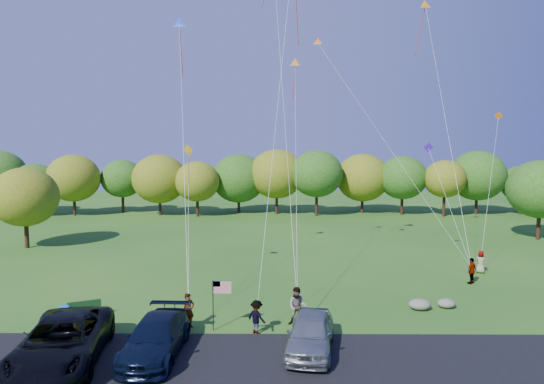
{
  "coord_description": "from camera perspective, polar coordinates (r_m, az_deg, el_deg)",
  "views": [
    {
      "loc": [
        -0.57,
        -22.89,
        8.9
      ],
      "look_at": [
        -0.8,
        6.0,
        6.04
      ],
      "focal_mm": 32.0,
      "sensor_mm": 36.0,
      "label": 1
    }
  ],
  "objects": [
    {
      "name": "minivan_navy",
      "position": [
        21.71,
        -13.53,
        -16.31
      ],
      "size": [
        2.34,
        5.42,
        1.55
      ],
      "primitive_type": "imported",
      "rotation": [
        0.0,
        0.0,
        -0.03
      ],
      "color": "black",
      "rests_on": "asphalt_lane"
    },
    {
      "name": "boulder_far",
      "position": [
        28.72,
        19.83,
        -12.22
      ],
      "size": [
        0.96,
        0.8,
        0.5
      ],
      "primitive_type": "ellipsoid",
      "color": "gray",
      "rests_on": "ground"
    },
    {
      "name": "asphalt_lane",
      "position": [
        20.88,
        2.09,
        -19.5
      ],
      "size": [
        44.0,
        6.0,
        0.06
      ],
      "primitive_type": "cube",
      "color": "black",
      "rests_on": "ground"
    },
    {
      "name": "treeline",
      "position": [
        58.77,
        -2.08,
        1.44
      ],
      "size": [
        74.88,
        26.54,
        7.91
      ],
      "color": "#331D12",
      "rests_on": "ground"
    },
    {
      "name": "trash_barrel",
      "position": [
        27.14,
        -23.26,
        -13.08
      ],
      "size": [
        0.53,
        0.53,
        0.79
      ],
      "primitive_type": "cylinder",
      "color": "blue",
      "rests_on": "ground"
    },
    {
      "name": "flyer_a",
      "position": [
        24.51,
        -9.79,
        -13.59
      ],
      "size": [
        0.73,
        0.73,
        1.71
      ],
      "primitive_type": "imported",
      "rotation": [
        0.0,
        0.0,
        0.77
      ],
      "color": "#4C4C59",
      "rests_on": "ground"
    },
    {
      "name": "minivan_dark",
      "position": [
        22.09,
        -23.47,
        -15.8
      ],
      "size": [
        4.02,
        7.1,
        1.87
      ],
      "primitive_type": "imported",
      "rotation": [
        0.0,
        0.0,
        0.14
      ],
      "color": "black",
      "rests_on": "asphalt_lane"
    },
    {
      "name": "flyer_c",
      "position": [
        23.55,
        -1.82,
        -14.48
      ],
      "size": [
        1.18,
        1.1,
        1.6
      ],
      "primitive_type": "imported",
      "rotation": [
        0.0,
        0.0,
        2.48
      ],
      "color": "#4C4C59",
      "rests_on": "ground"
    },
    {
      "name": "flag_assembly",
      "position": [
        23.7,
        -6.31,
        -11.74
      ],
      "size": [
        0.91,
        0.59,
        2.45
      ],
      "color": "black",
      "rests_on": "ground"
    },
    {
      "name": "flyer_b",
      "position": [
        24.51,
        3.01,
        -13.28
      ],
      "size": [
        1.06,
        0.9,
        1.9
      ],
      "primitive_type": "imported",
      "rotation": [
        0.0,
        0.0,
        -0.21
      ],
      "color": "#4C4C59",
      "rests_on": "ground"
    },
    {
      "name": "ground",
      "position": [
        24.57,
        1.82,
        -15.59
      ],
      "size": [
        140.0,
        140.0,
        0.0
      ],
      "primitive_type": "plane",
      "color": "#215819",
      "rests_on": "ground"
    },
    {
      "name": "flyer_d",
      "position": [
        33.84,
        22.44,
        -8.57
      ],
      "size": [
        1.01,
        0.96,
        1.68
      ],
      "primitive_type": "imported",
      "rotation": [
        0.0,
        0.0,
        3.86
      ],
      "color": "#4C4C59",
      "rests_on": "ground"
    },
    {
      "name": "minivan_silver",
      "position": [
        21.62,
        4.54,
        -16.2
      ],
      "size": [
        2.61,
        4.95,
        1.61
      ],
      "primitive_type": "imported",
      "rotation": [
        0.0,
        0.0,
        -0.16
      ],
      "color": "gray",
      "rests_on": "asphalt_lane"
    },
    {
      "name": "boulder_near",
      "position": [
        27.94,
        16.98,
        -12.54
      ],
      "size": [
        1.18,
        0.93,
        0.59
      ],
      "primitive_type": "ellipsoid",
      "color": "gray",
      "rests_on": "ground"
    },
    {
      "name": "park_bench",
      "position": [
        27.39,
        -21.14,
        -12.64
      ],
      "size": [
        1.59,
        0.91,
        0.9
      ],
      "rotation": [
        0.0,
        0.0,
        0.43
      ],
      "color": "#153919",
      "rests_on": "ground"
    },
    {
      "name": "kites_aloft",
      "position": [
        37.01,
        3.4,
        21.57
      ],
      "size": [
        23.83,
        9.38,
        16.95
      ],
      "color": "#C7165F",
      "rests_on": "ground"
    },
    {
      "name": "flyer_e",
      "position": [
        36.81,
        23.35,
        -7.57
      ],
      "size": [
        0.9,
        0.79,
        1.55
      ],
      "primitive_type": "imported",
      "rotation": [
        0.0,
        0.0,
        2.65
      ],
      "color": "#4C4C59",
      "rests_on": "ground"
    }
  ]
}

